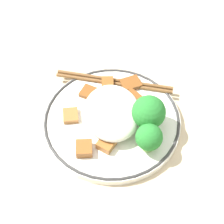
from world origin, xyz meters
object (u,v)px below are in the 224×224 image
at_px(chopsticks, 114,82).
at_px(broccoli_back_center, 149,113).
at_px(plate, 112,121).
at_px(broccoli_back_left, 149,138).

bearing_deg(chopsticks, broccoli_back_center, -156.96).
bearing_deg(broccoli_back_center, plate, 70.09).
xyz_separation_m(broccoli_back_center, chopsticks, (0.10, 0.04, -0.03)).
bearing_deg(broccoli_back_center, chopsticks, 23.04).
bearing_deg(plate, broccoli_back_center, -109.91).
height_order(broccoli_back_left, chopsticks, broccoli_back_left).
xyz_separation_m(plate, chopsticks, (0.08, -0.01, 0.01)).
height_order(plate, broccoli_back_left, broccoli_back_left).
bearing_deg(plate, chopsticks, -9.39).
bearing_deg(broccoli_back_left, plate, 39.33).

